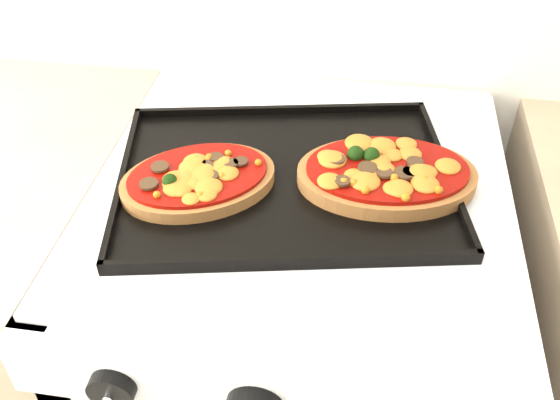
% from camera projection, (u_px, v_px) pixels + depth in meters
% --- Properties ---
extents(stove, '(0.60, 0.60, 0.91)m').
position_uv_depth(stove, '(295.00, 367.00, 1.19)').
color(stove, white).
rests_on(stove, floor).
extents(control_panel, '(0.60, 0.02, 0.09)m').
position_uv_depth(control_panel, '(264.00, 394.00, 0.69)').
color(control_panel, white).
rests_on(control_panel, stove).
extents(knob_left, '(0.05, 0.02, 0.05)m').
position_uv_depth(knob_left, '(112.00, 390.00, 0.70)').
color(knob_left, black).
rests_on(knob_left, control_panel).
extents(baking_tray, '(0.52, 0.43, 0.02)m').
position_uv_depth(baking_tray, '(285.00, 176.00, 0.88)').
color(baking_tray, black).
rests_on(baking_tray, stove).
extents(pizza_left, '(0.26, 0.23, 0.03)m').
position_uv_depth(pizza_left, '(198.00, 178.00, 0.86)').
color(pizza_left, '#A16C37').
rests_on(pizza_left, baking_tray).
extents(pizza_right, '(0.27, 0.20, 0.04)m').
position_uv_depth(pizza_right, '(387.00, 173.00, 0.86)').
color(pizza_right, '#A16C37').
rests_on(pizza_right, baking_tray).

